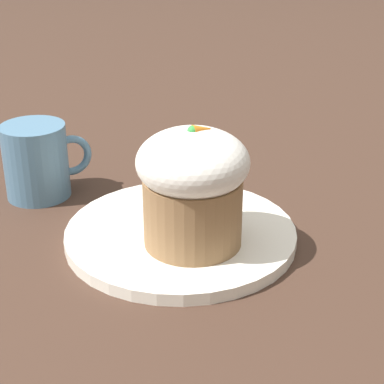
% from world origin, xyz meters
% --- Properties ---
extents(ground_plane, '(4.00, 4.00, 0.00)m').
position_xyz_m(ground_plane, '(0.00, 0.00, 0.00)').
color(ground_plane, '#3D281E').
extents(dessert_plate, '(0.24, 0.24, 0.01)m').
position_xyz_m(dessert_plate, '(0.00, 0.00, 0.01)').
color(dessert_plate, white).
rests_on(dessert_plate, ground_plane).
extents(carrot_cake, '(0.11, 0.11, 0.12)m').
position_xyz_m(carrot_cake, '(-0.00, -0.03, 0.08)').
color(carrot_cake, olive).
rests_on(carrot_cake, dessert_plate).
extents(spoon, '(0.05, 0.11, 0.01)m').
position_xyz_m(spoon, '(0.00, 0.02, 0.02)').
color(spoon, silver).
rests_on(spoon, dessert_plate).
extents(coffee_cup, '(0.11, 0.08, 0.09)m').
position_xyz_m(coffee_cup, '(-0.11, 0.17, 0.04)').
color(coffee_cup, teal).
rests_on(coffee_cup, ground_plane).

